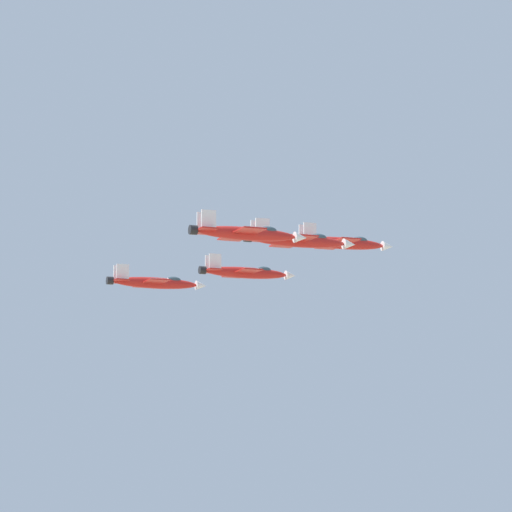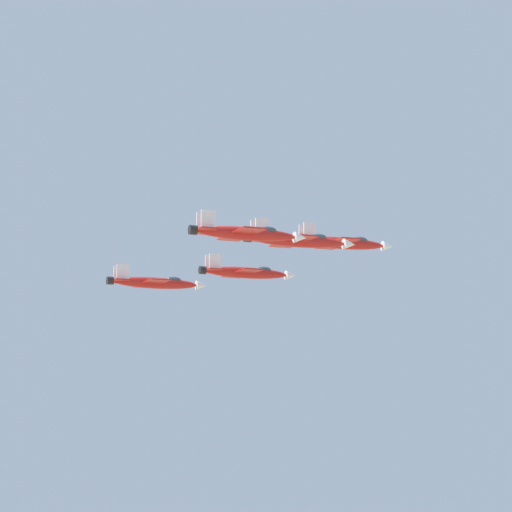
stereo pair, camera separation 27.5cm
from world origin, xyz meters
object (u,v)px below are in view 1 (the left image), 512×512
jet_left_outer (155,283)px  jet_right_outer (247,233)px  jet_left_wingman (246,272)px  jet_lead (342,243)px  jet_right_wingman (298,240)px

jet_left_outer → jet_right_outer: (18.85, 38.64, 1.39)m
jet_left_wingman → jet_left_outer: bearing=139.1°
jet_left_outer → jet_right_outer: size_ratio=1.03×
jet_left_wingman → jet_right_outer: (25.50, 23.44, 0.38)m
jet_lead → jet_right_wingman: jet_lead is taller
jet_right_wingman → jet_lead: bearing=41.2°
jet_left_wingman → jet_left_outer: 16.63m
jet_lead → jet_left_wingman: size_ratio=1.02×
jet_left_wingman → jet_left_outer: jet_left_wingman is taller
jet_left_wingman → jet_right_outer: 34.64m
jet_left_wingman → jet_right_outer: bearing=-111.9°
jet_left_wingman → jet_right_wingman: (9.42, 19.32, 1.96)m
jet_right_outer → jet_left_wingman: bearing=68.8°
jet_lead → jet_left_wingman: bearing=140.6°
jet_right_outer → jet_lead: bearing=40.6°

